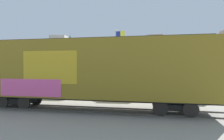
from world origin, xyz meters
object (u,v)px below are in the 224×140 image
at_px(freight_car, 91,70).
at_px(parked_car_green, 195,91).
at_px(parked_car_silver, 72,87).
at_px(parked_car_tan, 129,90).
at_px(flagpole, 117,51).

distance_m(freight_car, parked_car_green, 9.41).
xyz_separation_m(parked_car_silver, parked_car_green, (11.31, -0.30, -0.08)).
relative_size(freight_car, parked_car_silver, 3.50).
relative_size(parked_car_tan, parked_car_green, 0.98).
distance_m(flagpole, parked_car_green, 12.76).
bearing_deg(parked_car_silver, freight_car, -55.93).
bearing_deg(freight_car, parked_car_green, 31.99).
height_order(freight_car, parked_car_tan, freight_car).
bearing_deg(parked_car_green, flagpole, 133.01).
distance_m(freight_car, parked_car_tan, 5.66).
bearing_deg(parked_car_silver, parked_car_tan, -3.08).
height_order(parked_car_silver, parked_car_green, parked_car_silver).
distance_m(flagpole, parked_car_tan, 10.10).
bearing_deg(parked_car_silver, parked_car_green, -1.54).
bearing_deg(flagpole, parked_car_silver, -110.27).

